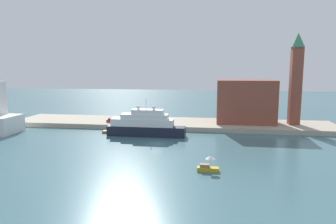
{
  "coord_description": "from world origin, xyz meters",
  "views": [
    {
      "loc": [
        14.81,
        -77.57,
        19.93
      ],
      "look_at": [
        2.07,
        6.0,
        7.66
      ],
      "focal_mm": 32.44,
      "sensor_mm": 36.0,
      "label": 1
    }
  ],
  "objects_px": {
    "bell_tower": "(296,76)",
    "person_figure": "(123,120)",
    "work_barge": "(110,132)",
    "parked_car": "(113,120)",
    "mooring_bollard": "(157,125)",
    "large_yacht": "(145,125)",
    "harbor_building": "(245,101)",
    "small_motorboat": "(208,166)"
  },
  "relations": [
    {
      "from": "bell_tower",
      "to": "person_figure",
      "type": "distance_m",
      "value": 58.89
    },
    {
      "from": "work_barge",
      "to": "person_figure",
      "type": "height_order",
      "value": "person_figure"
    },
    {
      "from": "person_figure",
      "to": "parked_car",
      "type": "bearing_deg",
      "value": -175.28
    },
    {
      "from": "parked_car",
      "to": "mooring_bollard",
      "type": "relative_size",
      "value": 5.01
    },
    {
      "from": "large_yacht",
      "to": "mooring_bollard",
      "type": "xyz_separation_m",
      "value": [
        1.94,
        8.37,
        -1.29
      ]
    },
    {
      "from": "work_barge",
      "to": "harbor_building",
      "type": "xyz_separation_m",
      "value": [
        42.38,
        17.29,
        8.37
      ]
    },
    {
      "from": "harbor_building",
      "to": "bell_tower",
      "type": "bearing_deg",
      "value": -5.81
    },
    {
      "from": "small_motorboat",
      "to": "harbor_building",
      "type": "bearing_deg",
      "value": 76.55
    },
    {
      "from": "large_yacht",
      "to": "harbor_building",
      "type": "relative_size",
      "value": 1.2
    },
    {
      "from": "work_barge",
      "to": "harbor_building",
      "type": "height_order",
      "value": "harbor_building"
    },
    {
      "from": "parked_car",
      "to": "mooring_bollard",
      "type": "bearing_deg",
      "value": -13.96
    },
    {
      "from": "bell_tower",
      "to": "harbor_building",
      "type": "bearing_deg",
      "value": 174.19
    },
    {
      "from": "harbor_building",
      "to": "parked_car",
      "type": "distance_m",
      "value": 45.93
    },
    {
      "from": "large_yacht",
      "to": "small_motorboat",
      "type": "height_order",
      "value": "large_yacht"
    },
    {
      "from": "mooring_bollard",
      "to": "harbor_building",
      "type": "bearing_deg",
      "value": 21.0
    },
    {
      "from": "harbor_building",
      "to": "parked_car",
      "type": "relative_size",
      "value": 4.81
    },
    {
      "from": "small_motorboat",
      "to": "mooring_bollard",
      "type": "distance_m",
      "value": 40.87
    },
    {
      "from": "work_barge",
      "to": "person_figure",
      "type": "relative_size",
      "value": 2.45
    },
    {
      "from": "parked_car",
      "to": "person_figure",
      "type": "bearing_deg",
      "value": 4.72
    },
    {
      "from": "large_yacht",
      "to": "small_motorboat",
      "type": "relative_size",
      "value": 5.5
    },
    {
      "from": "large_yacht",
      "to": "parked_car",
      "type": "bearing_deg",
      "value": 139.03
    },
    {
      "from": "harbor_building",
      "to": "bell_tower",
      "type": "height_order",
      "value": "bell_tower"
    },
    {
      "from": "bell_tower",
      "to": "person_figure",
      "type": "xyz_separation_m",
      "value": [
        -56.68,
        -5.09,
        -15.17
      ]
    },
    {
      "from": "harbor_building",
      "to": "bell_tower",
      "type": "distance_m",
      "value": 17.86
    },
    {
      "from": "bell_tower",
      "to": "person_figure",
      "type": "height_order",
      "value": "bell_tower"
    },
    {
      "from": "mooring_bollard",
      "to": "bell_tower",
      "type": "bearing_deg",
      "value": 12.06
    },
    {
      "from": "parked_car",
      "to": "harbor_building",
      "type": "bearing_deg",
      "value": 8.83
    },
    {
      "from": "large_yacht",
      "to": "person_figure",
      "type": "xyz_separation_m",
      "value": [
        -10.56,
        12.72,
        -0.88
      ]
    },
    {
      "from": "large_yacht",
      "to": "bell_tower",
      "type": "xyz_separation_m",
      "value": [
        46.11,
        17.81,
        14.29
      ]
    },
    {
      "from": "work_barge",
      "to": "person_figure",
      "type": "distance_m",
      "value": 10.87
    },
    {
      "from": "small_motorboat",
      "to": "person_figure",
      "type": "distance_m",
      "value": 50.97
    },
    {
      "from": "person_figure",
      "to": "mooring_bollard",
      "type": "distance_m",
      "value": 13.24
    },
    {
      "from": "person_figure",
      "to": "mooring_bollard",
      "type": "xyz_separation_m",
      "value": [
        12.5,
        -4.34,
        -0.41
      ]
    },
    {
      "from": "bell_tower",
      "to": "mooring_bollard",
      "type": "relative_size",
      "value": 37.04
    },
    {
      "from": "work_barge",
      "to": "person_figure",
      "type": "xyz_separation_m",
      "value": [
        1.2,
        10.62,
        1.95
      ]
    },
    {
      "from": "harbor_building",
      "to": "work_barge",
      "type": "bearing_deg",
      "value": -157.81
    },
    {
      "from": "small_motorboat",
      "to": "work_barge",
      "type": "relative_size",
      "value": 0.98
    },
    {
      "from": "work_barge",
      "to": "parked_car",
      "type": "relative_size",
      "value": 1.07
    },
    {
      "from": "large_yacht",
      "to": "mooring_bollard",
      "type": "distance_m",
      "value": 8.69
    },
    {
      "from": "person_figure",
      "to": "bell_tower",
      "type": "bearing_deg",
      "value": 5.13
    },
    {
      "from": "work_barge",
      "to": "mooring_bollard",
      "type": "bearing_deg",
      "value": 24.62
    },
    {
      "from": "large_yacht",
      "to": "harbor_building",
      "type": "xyz_separation_m",
      "value": [
        30.62,
        19.38,
        5.54
      ]
    }
  ]
}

